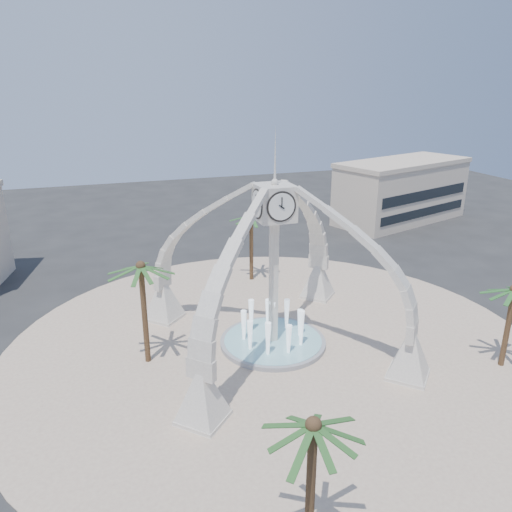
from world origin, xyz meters
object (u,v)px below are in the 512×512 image
object	(u,v)px
fountain	(273,341)
palm_south	(313,427)
clock_tower	(274,265)
palm_west	(141,268)
palm_north	(251,217)

from	to	relation	value
fountain	palm_south	size ratio (longest dim) A/B	1.12
clock_tower	fountain	size ratio (longest dim) A/B	2.24
clock_tower	palm_south	distance (m)	17.54
palm_west	palm_south	world-z (taller)	palm_west
clock_tower	palm_south	bearing A→B (deg)	-105.72
fountain	palm_south	xyz separation A→B (m)	(-4.75, -16.88, 5.94)
clock_tower	palm_west	xyz separation A→B (m)	(-9.29, 0.60, 0.68)
palm_west	palm_south	bearing A→B (deg)	-75.45
fountain	palm_west	world-z (taller)	palm_west
fountain	palm_north	world-z (taller)	palm_north
fountain	palm_south	distance (m)	18.52
clock_tower	fountain	distance (m)	6.20
fountain	palm_north	size ratio (longest dim) A/B	1.07
fountain	palm_west	distance (m)	11.58
palm_west	palm_south	distance (m)	18.09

